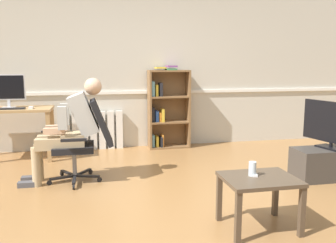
# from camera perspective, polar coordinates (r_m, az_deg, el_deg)

# --- Properties ---
(ground_plane) EXTENTS (18.00, 18.00, 0.00)m
(ground_plane) POSITION_cam_1_polar(r_m,az_deg,el_deg) (3.68, 0.43, -13.01)
(ground_plane) COLOR olive
(back_wall) EXTENTS (12.00, 0.13, 2.70)m
(back_wall) POSITION_cam_1_polar(r_m,az_deg,el_deg) (6.02, -4.96, 8.76)
(back_wall) COLOR beige
(back_wall) RESTS_ON ground_plane
(computer_desk) EXTENTS (1.12, 0.61, 0.76)m
(computer_desk) POSITION_cam_1_polar(r_m,az_deg,el_deg) (5.65, -23.49, 0.76)
(computer_desk) COLOR tan
(computer_desk) RESTS_ON ground_plane
(imac_monitor) EXTENTS (0.48, 0.14, 0.48)m
(imac_monitor) POSITION_cam_1_polar(r_m,az_deg,el_deg) (5.70, -24.10, 4.80)
(imac_monitor) COLOR silver
(imac_monitor) RESTS_ON computer_desk
(keyboard) EXTENTS (0.43, 0.12, 0.02)m
(keyboard) POSITION_cam_1_polar(r_m,az_deg,el_deg) (5.50, -23.99, 1.88)
(keyboard) COLOR black
(keyboard) RESTS_ON computer_desk
(computer_mouse) EXTENTS (0.06, 0.10, 0.03)m
(computer_mouse) POSITION_cam_1_polar(r_m,az_deg,el_deg) (5.47, -20.94, 2.09)
(computer_mouse) COLOR white
(computer_mouse) RESTS_ON computer_desk
(bookshelf) EXTENTS (0.68, 0.29, 1.36)m
(bookshelf) POSITION_cam_1_polar(r_m,az_deg,el_deg) (5.94, -0.33, 2.01)
(bookshelf) COLOR brown
(bookshelf) RESTS_ON ground_plane
(radiator) EXTENTS (0.95, 0.08, 0.63)m
(radiator) POSITION_cam_1_polar(r_m,az_deg,el_deg) (5.97, -11.76, -1.40)
(radiator) COLOR white
(radiator) RESTS_ON ground_plane
(office_chair) EXTENTS (0.78, 0.61, 0.98)m
(office_chair) POSITION_cam_1_polar(r_m,az_deg,el_deg) (4.35, -12.83, -2.51)
(office_chair) COLOR black
(office_chair) RESTS_ON ground_plane
(person_seated) EXTENTS (0.97, 0.40, 1.23)m
(person_seated) POSITION_cam_1_polar(r_m,az_deg,el_deg) (4.34, -15.31, -0.92)
(person_seated) COLOR tan
(person_seated) RESTS_ON ground_plane
(tv_stand) EXTENTS (0.89, 0.39, 0.38)m
(tv_stand) POSITION_cam_1_polar(r_m,az_deg,el_deg) (4.83, 24.27, -6.07)
(tv_stand) COLOR #3D3833
(tv_stand) RESTS_ON ground_plane
(tv_screen) EXTENTS (0.27, 0.85, 0.57)m
(tv_screen) POSITION_cam_1_polar(r_m,az_deg,el_deg) (4.73, 24.68, -0.39)
(tv_screen) COLOR black
(tv_screen) RESTS_ON tv_stand
(coffee_table) EXTENTS (0.61, 0.49, 0.45)m
(coffee_table) POSITION_cam_1_polar(r_m,az_deg,el_deg) (3.16, 14.29, -9.85)
(coffee_table) COLOR #4C3D2D
(coffee_table) RESTS_ON ground_plane
(drinking_glass) EXTENTS (0.06, 0.06, 0.12)m
(drinking_glass) POSITION_cam_1_polar(r_m,az_deg,el_deg) (3.14, 13.26, -7.32)
(drinking_glass) COLOR silver
(drinking_glass) RESTS_ON coffee_table
(spare_remote) EXTENTS (0.08, 0.15, 0.02)m
(spare_remote) POSITION_cam_1_polar(r_m,az_deg,el_deg) (3.19, 13.54, -8.04)
(spare_remote) COLOR white
(spare_remote) RESTS_ON coffee_table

